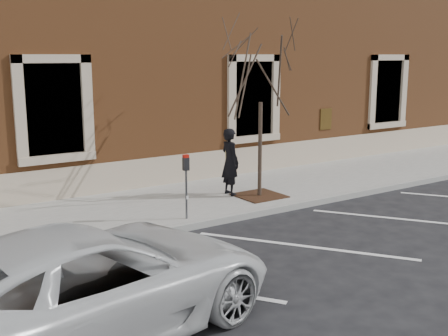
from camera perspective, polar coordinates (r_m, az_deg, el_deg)
ground at (r=12.86m, az=1.49°, el=-5.25°), size 120.00×120.00×0.00m
sidewalk_near at (r=14.25m, az=-2.58°, el=-3.28°), size 40.00×3.50×0.15m
curb_near at (r=12.80m, az=1.63°, el=-4.98°), size 40.00×0.12×0.15m
parking_stripes at (r=11.22m, az=8.05°, el=-7.87°), size 28.00×4.40×0.01m
building_civic at (r=19.17m, az=-12.24°, el=12.09°), size 40.00×8.62×8.00m
man at (r=14.32m, az=0.62°, el=0.64°), size 0.43×0.64×1.72m
parking_meter at (r=12.19m, az=-3.88°, el=-0.66°), size 0.13×0.10×1.43m
tree_grate at (r=14.37m, az=3.62°, el=-2.80°), size 1.12×1.12×0.03m
sapling at (r=13.94m, az=3.78°, el=9.35°), size 2.61×2.61×4.35m
white_truck at (r=7.66m, az=-13.88°, el=-11.39°), size 5.89×3.64×1.52m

